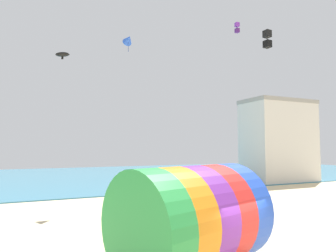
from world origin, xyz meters
name	(u,v)px	position (x,y,z in m)	size (l,w,h in m)	color
sea	(81,176)	(0.00, 38.67, 0.05)	(120.00, 40.00, 0.10)	teal
giant_inflatable_tube	(191,217)	(-1.37, 1.46, 1.87)	(6.09, 5.13, 3.75)	green
kite_handler	(235,223)	(2.05, 3.44, 0.87)	(0.39, 0.27, 1.70)	black
kite_black_parafoil	(62,54)	(-4.86, 16.11, 11.74)	(1.23, 0.96, 0.61)	black
kite_black_box	(267,39)	(10.11, 9.69, 13.08)	(0.57, 0.57, 1.48)	black
kite_purple_box	(237,28)	(10.80, 14.43, 15.91)	(0.39, 0.39, 1.04)	purple
kite_blue_delta	(128,39)	(0.20, 15.03, 13.36)	(0.82, 1.03, 1.55)	blue
promenade_building	(279,141)	(22.42, 21.33, 5.30)	(9.27, 5.16, 10.58)	silver
cooler_box	(241,241)	(1.99, 2.92, 0.18)	(0.52, 0.36, 0.36)	#268C4C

